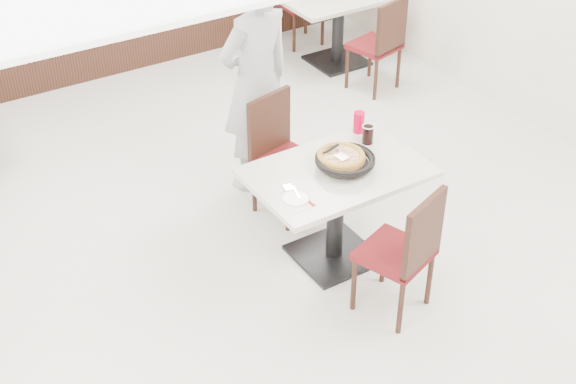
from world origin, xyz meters
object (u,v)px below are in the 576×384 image
chair_far (287,159)px  pizza (341,158)px  chair_near (395,250)px  diner_person (256,82)px  cola_glass (368,135)px  bg_table_right (338,29)px  bg_chair_right_far (300,1)px  side_plate (296,198)px  bg_chair_right_near (374,43)px  pizza_pan (345,163)px  main_table (335,215)px  red_cup (359,122)px

chair_far → pizza: (0.03, -0.63, 0.34)m
chair_near → diner_person: 1.83m
chair_far → cola_glass: chair_far is taller
bg_table_right → bg_chair_right_far: bg_chair_right_far is taller
side_plate → bg_chair_right_near: 3.14m
pizza_pan → pizza: pizza is taller
chair_near → cola_glass: 0.95m
main_table → chair_near: (0.02, -0.63, 0.10)m
chair_far → cola_glass: (0.37, -0.49, 0.34)m
main_table → bg_chair_right_far: size_ratio=1.26×
bg_chair_right_far → bg_chair_right_near: bearing=93.0°
cola_glass → chair_far: bearing=127.0°
chair_near → bg_chair_right_far: 4.33m
chair_near → bg_chair_right_far: same height
diner_person → bg_chair_right_far: size_ratio=1.93×
pizza_pan → cola_glass: 0.38m
red_cup → pizza: bearing=-141.2°
side_plate → bg_chair_right_near: bearing=43.2°
main_table → bg_table_right: same height
chair_near → cola_glass: size_ratio=7.31×
pizza → red_cup: (0.37, 0.30, 0.02)m
pizza → diner_person: bearing=90.9°
cola_glass → red_cup: size_ratio=0.81×
chair_near → diner_person: bearing=70.3°
pizza → diner_person: diner_person is taller
pizza → bg_table_right: size_ratio=0.28×
main_table → bg_chair_right_near: bearing=47.1°
pizza_pan → cola_glass: bearing=29.4°
cola_glass → diner_person: bearing=110.0°
pizza → bg_chair_right_far: 3.73m
chair_far → cola_glass: size_ratio=7.31×
pizza → cola_glass: bearing=22.8°
chair_far → red_cup: (0.41, -0.33, 0.35)m
chair_near → bg_chair_right_far: size_ratio=1.00×
chair_near → red_cup: 1.11m
chair_far → red_cup: bearing=127.2°
chair_near → side_plate: (-0.44, 0.49, 0.28)m
bg_chair_right_far → chair_near: bearing=67.6°
bg_table_right → bg_chair_right_near: 0.68m
main_table → chair_far: size_ratio=1.26×
pizza_pan → pizza: (-0.00, 0.05, 0.02)m
cola_glass → diner_person: diner_person is taller
chair_near → pizza_pan: bearing=67.6°
pizza_pan → pizza: size_ratio=0.96×
diner_person → pizza: bearing=82.4°
chair_far → pizza: bearing=79.4°
pizza → bg_table_right: pizza is taller
main_table → red_cup: bearing=38.4°
main_table → bg_table_right: (1.89, 2.66, 0.00)m
main_table → pizza_pan: (0.05, -0.01, 0.42)m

